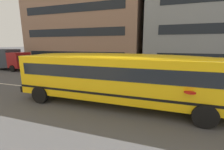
% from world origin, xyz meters
% --- Properties ---
extents(ground_plane, '(400.00, 400.00, 0.00)m').
position_xyz_m(ground_plane, '(0.00, 0.00, 0.00)').
color(ground_plane, '#4C4C4F').
extents(sidewalk_far, '(120.00, 3.00, 0.01)m').
position_xyz_m(sidewalk_far, '(0.00, 8.26, 0.01)').
color(sidewalk_far, gray).
rests_on(sidewalk_far, ground_plane).
extents(lane_centreline, '(110.00, 0.16, 0.01)m').
position_xyz_m(lane_centreline, '(0.00, 0.00, 0.00)').
color(lane_centreline, silver).
rests_on(lane_centreline, ground_plane).
extents(school_bus, '(13.30, 3.15, 2.97)m').
position_xyz_m(school_bus, '(0.14, -1.22, 1.77)').
color(school_bus, yellow).
rests_on(school_bus, ground_plane).
extents(parked_car_maroon_beside_sign, '(3.99, 2.05, 1.64)m').
position_xyz_m(parked_car_maroon_beside_sign, '(-9.84, 5.58, 0.84)').
color(parked_car_maroon_beside_sign, maroon).
rests_on(parked_car_maroon_beside_sign, ground_plane).
extents(box_truck, '(6.08, 2.55, 2.82)m').
position_xyz_m(box_truck, '(-18.02, 5.93, 1.54)').
color(box_truck, maroon).
rests_on(box_truck, ground_plane).
extents(apartment_block_far_left, '(18.34, 11.32, 19.70)m').
position_xyz_m(apartment_block_far_left, '(-9.96, 15.39, 9.85)').
color(apartment_block_far_left, '#93705B').
rests_on(apartment_block_far_left, ground_plane).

